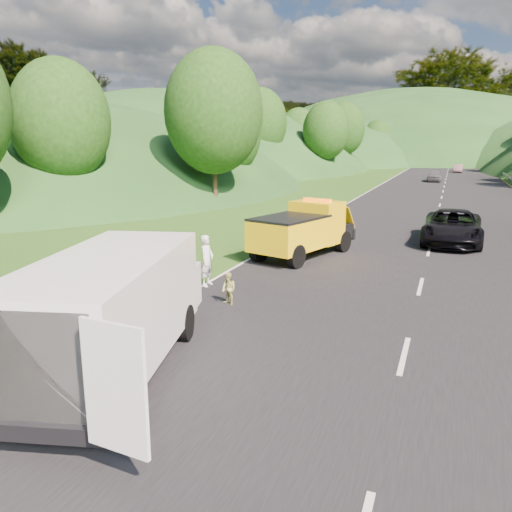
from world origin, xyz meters
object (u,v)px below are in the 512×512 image
at_px(worker, 99,409).
at_px(child, 229,305).
at_px(tow_truck, 304,229).
at_px(passing_suv, 451,243).
at_px(suitcase, 160,291).
at_px(white_van, 113,307).
at_px(spare_tire, 124,426).
at_px(woman, 207,286).

bearing_deg(worker, child, 67.20).
relative_size(tow_truck, passing_suv, 1.03).
height_order(child, passing_suv, passing_suv).
bearing_deg(worker, passing_suv, 47.59).
height_order(child, suitcase, suitcase).
height_order(tow_truck, child, tow_truck).
bearing_deg(white_van, spare_tire, -65.64).
xyz_separation_m(white_van, suitcase, (-1.76, 4.58, -1.16)).
relative_size(worker, suitcase, 3.23).
bearing_deg(white_van, worker, -80.79).
height_order(woman, spare_tire, woman).
relative_size(child, spare_tire, 1.38).
height_order(worker, passing_suv, worker).
bearing_deg(tow_truck, child, -75.39).
distance_m(tow_truck, spare_tire, 13.84).
xyz_separation_m(white_van, worker, (0.64, -1.43, -1.44)).
xyz_separation_m(child, passing_suv, (6.15, 12.42, 0.00)).
height_order(white_van, suitcase, white_van).
height_order(white_van, passing_suv, white_van).
bearing_deg(suitcase, tow_truck, 71.87).
bearing_deg(woman, child, -136.24).
bearing_deg(spare_tire, child, 98.73).
bearing_deg(tow_truck, passing_suv, 58.63).
bearing_deg(spare_tire, white_van, 129.38).
relative_size(suitcase, spare_tire, 0.79).
relative_size(tow_truck, child, 6.04).
height_order(tow_truck, suitcase, tow_truck).
bearing_deg(worker, tow_truck, 64.96).
bearing_deg(child, white_van, -70.71).
distance_m(suitcase, passing_suv, 15.20).
bearing_deg(suitcase, spare_tire, -63.21).
xyz_separation_m(woman, suitcase, (-0.66, -1.89, 0.28)).
bearing_deg(passing_suv, white_van, -110.21).
relative_size(woman, spare_tire, 2.45).
xyz_separation_m(worker, passing_suv, (5.92, 18.73, 0.00)).
distance_m(tow_truck, white_van, 12.05).
relative_size(white_van, child, 7.86).
relative_size(tow_truck, spare_tire, 8.32).
xyz_separation_m(child, worker, (0.23, -6.31, 0.00)).
height_order(white_van, woman, white_van).
distance_m(suitcase, spare_tire, 7.08).
xyz_separation_m(suitcase, spare_tire, (3.19, -6.32, -0.28)).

